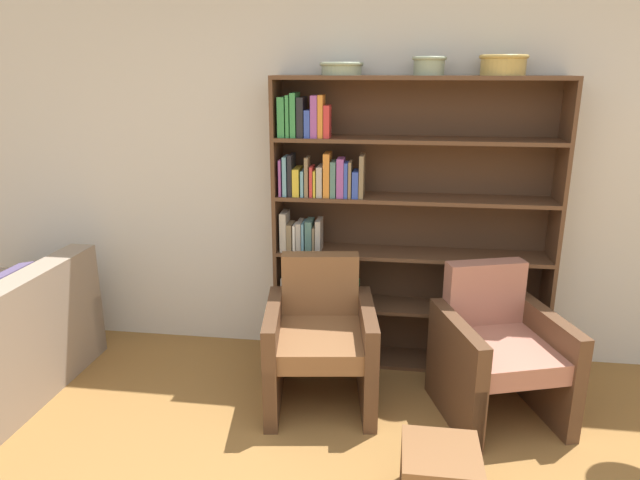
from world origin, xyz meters
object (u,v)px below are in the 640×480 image
Objects in this scene: bowl_cream at (342,68)px; bowl_stoneware at (429,65)px; armchair_leather at (320,339)px; footstool at (441,461)px; bookshelf at (383,230)px; bowl_brass at (503,64)px; armchair_cushioned at (498,351)px.

bowl_stoneware is (0.53, 0.00, 0.02)m from bowl_cream.
footstool is at bearing 120.46° from armchair_leather.
bookshelf is 1.25m from bowl_brass.
armchair_leather is 1.00× the size of armchair_cushioned.
armchair_cushioned is (0.99, -0.54, -1.58)m from bowl_cream.
bowl_brass reaches higher than bookshelf.
bowl_cream reaches higher than footstool.
armchair_leather is 2.42× the size of footstool.
armchair_leather is at bearing -96.11° from bowl_cream.
bowl_cream reaches higher than bookshelf.
bowl_cream is 1.94m from armchair_cushioned.
footstool is at bearing -86.43° from bowl_stoneware.
bowl_brass is 0.33× the size of armchair_leather.
bowl_brass is (0.43, 0.00, 0.00)m from bowl_stoneware.
footstool is (-0.35, -1.39, -1.75)m from bowl_brass.
bowl_cream is 0.96m from bowl_brass.
footstool is (0.09, -1.39, -1.74)m from bowl_stoneware.
armchair_cushioned is (0.70, -0.55, -0.55)m from bookshelf.
bookshelf reaches higher than armchair_cushioned.
armchair_leather is (-0.34, -0.55, -0.55)m from bookshelf.
armchair_leather is at bearing -18.00° from armchair_cushioned.
bookshelf is at bearing 176.98° from bowl_stoneware.
bowl_stoneware is (0.24, -0.01, 1.05)m from bookshelf.
bowl_stoneware is 0.24× the size of armchair_cushioned.
bowl_stoneware is 2.23m from footstool.
bowl_brass is (0.96, 0.00, 0.02)m from bowl_cream.
bowl_cream is (-0.29, -0.01, 1.03)m from bookshelf.
bowl_brass is at bearing -160.08° from armchair_leather.
bowl_stoneware is at bearing -3.02° from bookshelf.
bookshelf is 5.42× the size of footstool.
armchair_leather is (-1.02, -0.54, -1.60)m from bowl_brass.
bowl_cream is 0.31× the size of armchair_cushioned.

